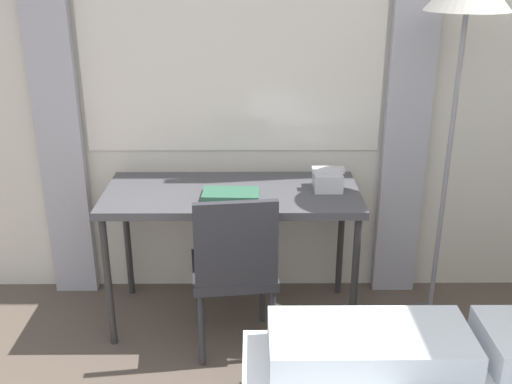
{
  "coord_description": "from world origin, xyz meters",
  "views": [
    {
      "loc": [
        0.02,
        -0.39,
        1.84
      ],
      "look_at": [
        0.04,
        2.04,
        0.89
      ],
      "focal_mm": 42.0,
      "sensor_mm": 36.0,
      "label": 1
    }
  ],
  "objects_px": {
    "desk_chair": "(234,265)",
    "book": "(231,194)",
    "standing_lamp": "(466,17)",
    "telephone": "(328,179)",
    "desk": "(232,202)"
  },
  "relations": [
    {
      "from": "telephone",
      "to": "book",
      "type": "xyz_separation_m",
      "value": [
        -0.49,
        -0.1,
        -0.04
      ]
    },
    {
      "from": "standing_lamp",
      "to": "telephone",
      "type": "distance_m",
      "value": 0.99
    },
    {
      "from": "desk_chair",
      "to": "book",
      "type": "xyz_separation_m",
      "value": [
        -0.02,
        0.23,
        0.27
      ]
    },
    {
      "from": "standing_lamp",
      "to": "book",
      "type": "bearing_deg",
      "value": -179.33
    },
    {
      "from": "desk",
      "to": "telephone",
      "type": "xyz_separation_m",
      "value": [
        0.49,
        0.02,
        0.11
      ]
    },
    {
      "from": "desk",
      "to": "standing_lamp",
      "type": "bearing_deg",
      "value": -3.28
    },
    {
      "from": "telephone",
      "to": "desk_chair",
      "type": "bearing_deg",
      "value": -145.09
    },
    {
      "from": "desk_chair",
      "to": "telephone",
      "type": "bearing_deg",
      "value": 28.33
    },
    {
      "from": "desk_chair",
      "to": "book",
      "type": "distance_m",
      "value": 0.36
    },
    {
      "from": "desk",
      "to": "desk_chair",
      "type": "bearing_deg",
      "value": -86.69
    },
    {
      "from": "desk",
      "to": "desk_chair",
      "type": "relative_size",
      "value": 1.53
    },
    {
      "from": "desk_chair",
      "to": "book",
      "type": "height_order",
      "value": "desk_chair"
    },
    {
      "from": "standing_lamp",
      "to": "telephone",
      "type": "relative_size",
      "value": 11.32
    },
    {
      "from": "desk",
      "to": "standing_lamp",
      "type": "xyz_separation_m",
      "value": [
        1.06,
        -0.06,
        0.91
      ]
    },
    {
      "from": "desk_chair",
      "to": "book",
      "type": "bearing_deg",
      "value": 88.35
    }
  ]
}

